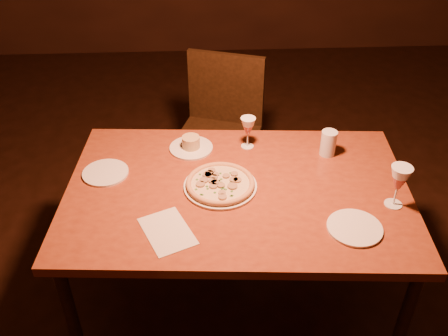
{
  "coord_description": "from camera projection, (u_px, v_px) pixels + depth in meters",
  "views": [
    {
      "loc": [
        -0.38,
        -1.57,
        2.13
      ],
      "look_at": [
        -0.29,
        0.17,
        0.87
      ],
      "focal_mm": 40.0,
      "sensor_mm": 36.0,
      "label": 1
    }
  ],
  "objects": [
    {
      "name": "ramekin_saucer",
      "position": [
        191.0,
        145.0,
        2.39
      ],
      "size": [
        0.21,
        0.21,
        0.07
      ],
      "color": "silver",
      "rests_on": "dining_table"
    },
    {
      "name": "wine_glass_right",
      "position": [
        398.0,
        186.0,
        2.01
      ],
      "size": [
        0.09,
        0.09,
        0.19
      ],
      "primitive_type": null,
      "color": "#B04C49",
      "rests_on": "dining_table"
    },
    {
      "name": "water_tumbler",
      "position": [
        328.0,
        143.0,
        2.33
      ],
      "size": [
        0.07,
        0.07,
        0.12
      ],
      "primitive_type": "cylinder",
      "color": "silver",
      "rests_on": "dining_table"
    },
    {
      "name": "dining_table",
      "position": [
        237.0,
        201.0,
        2.19
      ],
      "size": [
        1.54,
        1.05,
        0.79
      ],
      "rotation": [
        0.0,
        0.0,
        -0.07
      ],
      "color": "brown",
      "rests_on": "floor"
    },
    {
      "name": "chair_far",
      "position": [
        220.0,
        128.0,
        3.02
      ],
      "size": [
        0.59,
        0.59,
        0.97
      ],
      "rotation": [
        0.0,
        0.0,
        -0.32
      ],
      "color": "black",
      "rests_on": "floor"
    },
    {
      "name": "floor",
      "position": [
        283.0,
        323.0,
        2.54
      ],
      "size": [
        7.0,
        7.0,
        0.0
      ],
      "primitive_type": "plane",
      "color": "black",
      "rests_on": "ground"
    },
    {
      "name": "side_plate_left",
      "position": [
        105.0,
        173.0,
        2.23
      ],
      "size": [
        0.21,
        0.21,
        0.01
      ],
      "primitive_type": "cylinder",
      "color": "silver",
      "rests_on": "dining_table"
    },
    {
      "name": "menu_card",
      "position": [
        167.0,
        231.0,
        1.93
      ],
      "size": [
        0.25,
        0.29,
        0.0
      ],
      "primitive_type": "cube",
      "rotation": [
        0.0,
        0.0,
        0.42
      ],
      "color": "beige",
      "rests_on": "dining_table"
    },
    {
      "name": "side_plate_near",
      "position": [
        355.0,
        228.0,
        1.94
      ],
      "size": [
        0.22,
        0.22,
        0.01
      ],
      "primitive_type": "cylinder",
      "color": "silver",
      "rests_on": "dining_table"
    },
    {
      "name": "wine_glass_far",
      "position": [
        248.0,
        133.0,
        2.37
      ],
      "size": [
        0.07,
        0.07,
        0.16
      ],
      "primitive_type": null,
      "color": "#B04C49",
      "rests_on": "dining_table"
    },
    {
      "name": "pizza_plate",
      "position": [
        220.0,
        184.0,
        2.15
      ],
      "size": [
        0.32,
        0.32,
        0.03
      ],
      "color": "silver",
      "rests_on": "dining_table"
    }
  ]
}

